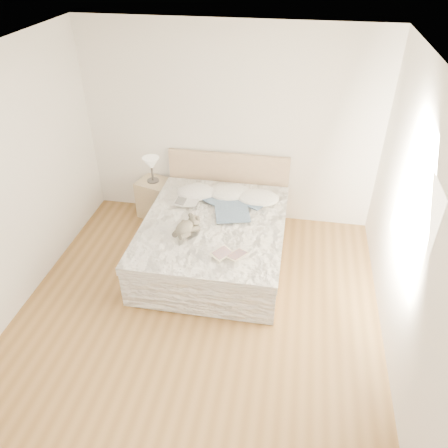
{
  "coord_description": "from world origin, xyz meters",
  "views": [
    {
      "loc": [
        0.89,
        -3.2,
        3.61
      ],
      "look_at": [
        0.14,
        1.05,
        0.62
      ],
      "focal_mm": 35.0,
      "sensor_mm": 36.0,
      "label": 1
    }
  ],
  "objects_px": {
    "bed": "(215,237)",
    "table_lamp": "(151,165)",
    "nightstand": "(156,198)",
    "teddy_bear": "(185,232)",
    "childrens_book": "(230,255)",
    "photo_book": "(187,203)"
  },
  "relations": [
    {
      "from": "photo_book",
      "to": "teddy_bear",
      "type": "height_order",
      "value": "teddy_bear"
    },
    {
      "from": "bed",
      "to": "nightstand",
      "type": "height_order",
      "value": "bed"
    },
    {
      "from": "bed",
      "to": "nightstand",
      "type": "distance_m",
      "value": 1.33
    },
    {
      "from": "bed",
      "to": "table_lamp",
      "type": "xyz_separation_m",
      "value": [
        -1.06,
        0.82,
        0.52
      ]
    },
    {
      "from": "teddy_bear",
      "to": "bed",
      "type": "bearing_deg",
      "value": 80.01
    },
    {
      "from": "bed",
      "to": "childrens_book",
      "type": "bearing_deg",
      "value": -67.23
    },
    {
      "from": "table_lamp",
      "to": "childrens_book",
      "type": "distance_m",
      "value": 2.07
    },
    {
      "from": "table_lamp",
      "to": "childrens_book",
      "type": "xyz_separation_m",
      "value": [
        1.37,
        -1.55,
        -0.2
      ]
    },
    {
      "from": "table_lamp",
      "to": "photo_book",
      "type": "bearing_deg",
      "value": -42.36
    },
    {
      "from": "photo_book",
      "to": "teddy_bear",
      "type": "distance_m",
      "value": 0.69
    },
    {
      "from": "photo_book",
      "to": "childrens_book",
      "type": "height_order",
      "value": "same"
    },
    {
      "from": "teddy_bear",
      "to": "table_lamp",
      "type": "bearing_deg",
      "value": 144.2
    },
    {
      "from": "nightstand",
      "to": "teddy_bear",
      "type": "distance_m",
      "value": 1.52
    },
    {
      "from": "childrens_book",
      "to": "photo_book",
      "type": "bearing_deg",
      "value": 162.99
    },
    {
      "from": "bed",
      "to": "photo_book",
      "type": "relative_size",
      "value": 6.79
    },
    {
      "from": "nightstand",
      "to": "childrens_book",
      "type": "relative_size",
      "value": 1.63
    },
    {
      "from": "table_lamp",
      "to": "teddy_bear",
      "type": "relative_size",
      "value": 1.1
    },
    {
      "from": "photo_book",
      "to": "bed",
      "type": "bearing_deg",
      "value": -27.62
    },
    {
      "from": "nightstand",
      "to": "childrens_book",
      "type": "xyz_separation_m",
      "value": [
        1.35,
        -1.54,
        0.35
      ]
    },
    {
      "from": "bed",
      "to": "teddy_bear",
      "type": "relative_size",
      "value": 6.36
    },
    {
      "from": "table_lamp",
      "to": "teddy_bear",
      "type": "xyz_separation_m",
      "value": [
        0.79,
        -1.26,
        -0.18
      ]
    },
    {
      "from": "teddy_bear",
      "to": "childrens_book",
      "type": "bearing_deg",
      "value": -4.7
    }
  ]
}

